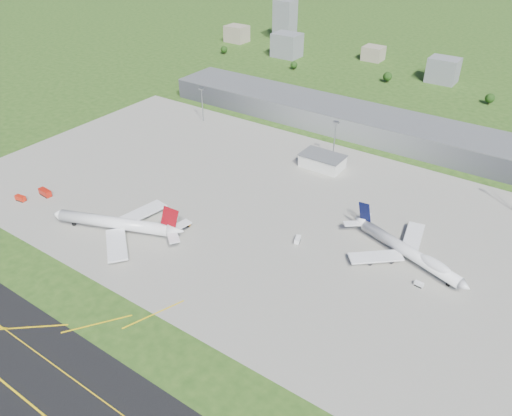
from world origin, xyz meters
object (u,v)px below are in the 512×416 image
Objects in this scene: van_white_near at (297,240)px; van_white_far at (419,284)px; fire_truck at (45,193)px; crash_tender at (20,198)px; airliner_red_twin at (119,224)px; tug_yellow at (187,225)px; airliner_blue_quad at (409,252)px.

van_white_near reaches higher than van_white_far.
crash_tender is at bearing -114.43° from fire_truck.
airliner_red_twin reaches higher than van_white_near.
tug_yellow is at bearing -164.60° from van_white_far.
fire_truck is at bearing -163.01° from van_white_far.
crash_tender is (-6.46, -11.57, -0.29)m from fire_truck.
tug_yellow is 0.61× the size of van_white_near.
van_white_near is (79.11, 44.43, -3.94)m from airliner_red_twin.
van_white_far is (203.11, 45.72, -0.81)m from fire_truck.
van_white_far is at bearing 177.45° from airliner_red_twin.
airliner_blue_quad is at bearing -175.49° from airliner_red_twin.
van_white_far is (115.58, 22.66, 0.23)m from tug_yellow.
airliner_blue_quad is 53.26m from van_white_near.
airliner_red_twin is at bearing -135.52° from airliner_blue_quad.
crash_tender is at bearing 92.62° from van_white_near.
airliner_red_twin is 90.82m from van_white_near.
van_white_near is (-50.25, -17.28, -3.51)m from airliner_blue_quad.
airliner_blue_quad is at bearing 12.17° from crash_tender.
fire_truck reaches higher than tug_yellow.
fire_truck is at bearing 178.91° from tug_yellow.
airliner_red_twin reaches higher than van_white_far.
airliner_blue_quad is at bearing 129.82° from van_white_far.
van_white_near is 1.43× the size of van_white_far.
fire_truck is 2.48× the size of tug_yellow.
van_white_near reaches higher than tug_yellow.
airliner_red_twin is at bearing -151.38° from tug_yellow.
van_white_near is at bearing -142.05° from airliner_blue_quad.
fire_truck is 208.20m from van_white_far.
airliner_blue_quad is at bearing -88.72° from van_white_near.
van_white_near is (54.62, 20.39, 0.52)m from tug_yellow.
fire_truck is 1.38× the size of crash_tender.
van_white_far is (140.07, 46.71, -4.23)m from airliner_red_twin.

